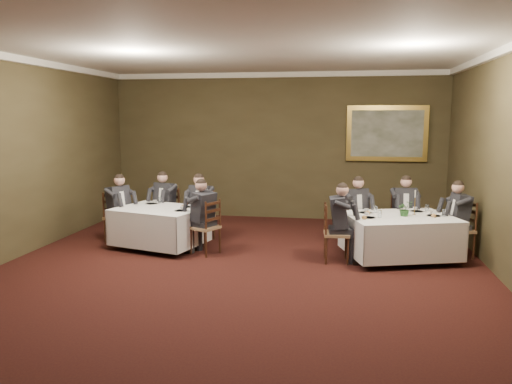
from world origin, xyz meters
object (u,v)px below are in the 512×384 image
(chair_sec_backleft, at_px, (167,223))
(chair_sec_backright, at_px, (202,227))
(chair_sec_endleft, at_px, (118,228))
(candlestick, at_px, (415,205))
(table_second, at_px, (160,224))
(chair_main_endleft, at_px, (336,245))
(table_main, at_px, (399,234))
(chair_main_backleft, at_px, (354,232))
(chair_main_backright, at_px, (403,230))
(diner_main_endright, at_px, (460,228))
(centerpiece, at_px, (405,208))
(painting, at_px, (387,133))
(diner_sec_backright, at_px, (201,215))
(diner_sec_endleft, at_px, (118,217))
(diner_sec_backleft, at_px, (166,212))
(chair_sec_endright, at_px, (206,238))
(diner_sec_endright, at_px, (205,226))
(diner_main_backright, at_px, (403,219))
(diner_main_backleft, at_px, (355,220))
(diner_main_endleft, at_px, (337,232))
(chair_main_endright, at_px, (460,241))

(chair_sec_backleft, relative_size, chair_sec_backright, 1.00)
(chair_sec_endleft, distance_m, candlestick, 5.63)
(table_second, height_order, chair_main_endleft, chair_main_endleft)
(table_main, relative_size, chair_main_backleft, 2.12)
(chair_sec_backleft, height_order, chair_sec_endleft, same)
(chair_main_backright, distance_m, chair_sec_backleft, 4.74)
(chair_main_endleft, distance_m, diner_main_endright, 2.27)
(candlestick, bearing_deg, centerpiece, -138.67)
(centerpiece, distance_m, painting, 3.41)
(diner_sec_backright, xyz_separation_m, diner_sec_endleft, (-1.58, -0.40, 0.00))
(chair_main_backright, bearing_deg, diner_main_endright, 134.85)
(diner_sec_backleft, distance_m, candlestick, 4.90)
(chair_sec_backright, distance_m, painting, 4.85)
(chair_sec_backleft, bearing_deg, chair_main_backright, -159.22)
(table_second, bearing_deg, chair_main_backleft, 10.98)
(diner_sec_backleft, height_order, chair_sec_endright, diner_sec_backleft)
(diner_sec_endleft, bearing_deg, centerpiece, 113.39)
(diner_sec_endright, distance_m, painting, 5.09)
(chair_sec_backright, bearing_deg, diner_sec_endright, 119.69)
(diner_sec_backright, relative_size, painting, 0.73)
(chair_main_backleft, relative_size, diner_sec_backright, 0.74)
(diner_sec_endright, bearing_deg, table_main, -60.41)
(chair_sec_backright, bearing_deg, table_second, 57.30)
(diner_main_backright, xyz_separation_m, centerpiece, (-0.11, -1.01, 0.39))
(chair_sec_backleft, relative_size, chair_sec_endleft, 1.00)
(diner_main_backleft, height_order, diner_main_endright, same)
(table_main, distance_m, chair_main_backleft, 1.05)
(diner_main_endleft, xyz_separation_m, diner_sec_backright, (-2.67, 1.03, 0.00))
(diner_main_backleft, xyz_separation_m, chair_sec_endright, (-2.67, -0.96, -0.23))
(diner_sec_backright, bearing_deg, chair_main_backright, -164.97)
(chair_main_backright, bearing_deg, chair_main_endright, 135.28)
(diner_main_endleft, xyz_separation_m, diner_main_endright, (2.14, 0.68, 0.00))
(diner_main_endleft, relative_size, diner_sec_backright, 1.00)
(diner_main_backleft, xyz_separation_m, chair_main_endright, (1.82, -0.38, -0.23))
(chair_main_endright, bearing_deg, chair_sec_backleft, 74.81)
(diner_main_backright, height_order, chair_main_endleft, diner_main_backright)
(table_second, bearing_deg, diner_sec_backright, 46.75)
(table_main, height_order, diner_sec_endright, diner_sec_endright)
(diner_main_backright, relative_size, chair_main_endright, 1.35)
(chair_main_endright, relative_size, chair_sec_backleft, 1.00)
(chair_sec_backleft, distance_m, chair_sec_endright, 1.64)
(chair_main_endleft, relative_size, chair_sec_backleft, 1.00)
(chair_main_endright, bearing_deg, chair_sec_endleft, 81.12)
(diner_sec_endleft, relative_size, painting, 0.73)
(table_main, xyz_separation_m, diner_sec_backright, (-3.74, 0.69, 0.06))
(table_second, distance_m, chair_main_endright, 5.46)
(diner_main_endleft, distance_m, diner_sec_backleft, 3.71)
(chair_sec_backright, xyz_separation_m, painting, (3.74, 2.50, 1.79))
(diner_main_endright, height_order, painting, painting)
(chair_main_endleft, bearing_deg, chair_sec_backright, -115.93)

